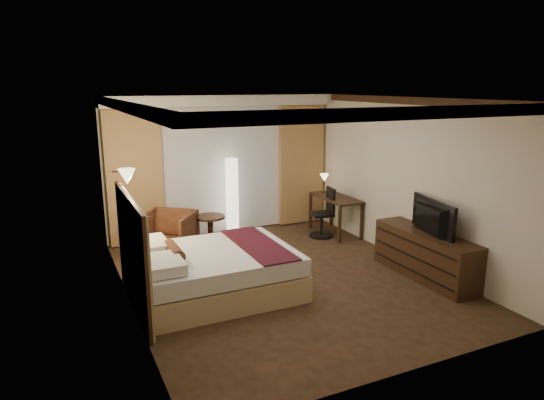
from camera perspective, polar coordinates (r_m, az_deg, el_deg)
name	(u,v)px	position (r m, az deg, el deg)	size (l,w,h in m)	color
floor	(283,279)	(7.50, 1.31, -9.23)	(4.50, 5.50, 0.01)	#301E13
ceiling	(284,98)	(6.92, 1.43, 11.86)	(4.50, 5.50, 0.01)	white
back_wall	(221,165)	(9.59, -5.97, 4.13)	(4.50, 0.02, 2.70)	beige
left_wall	(125,209)	(6.44, -16.87, -1.00)	(0.02, 5.50, 2.70)	beige
right_wall	(405,180)	(8.32, 15.40, 2.29)	(0.02, 5.50, 2.70)	beige
crown_molding	(284,103)	(6.93, 1.43, 11.36)	(4.50, 5.50, 0.12)	black
soffit	(224,100)	(9.23, -5.64, 11.59)	(4.50, 0.50, 0.20)	white
curtain_sheer	(223,171)	(9.53, -5.79, 3.47)	(2.48, 0.04, 2.45)	silver
curtain_left_drape	(135,178)	(9.07, -15.86, 2.51)	(1.00, 0.14, 2.45)	tan
curtain_right_drape	(301,165)	(10.16, 3.43, 4.14)	(1.00, 0.14, 2.45)	tan
wall_sconce	(127,177)	(7.17, -16.70, 2.66)	(0.24, 0.24, 0.24)	white
bed	(215,272)	(6.94, -6.68, -8.39)	(2.19, 1.71, 0.64)	white
headboard	(133,254)	(6.56, -16.00, -6.16)	(0.12, 2.01, 1.50)	tan
armchair	(168,232)	(8.53, -12.11, -3.66)	(0.83, 0.77, 0.85)	#492316
side_table	(211,232)	(8.86, -7.24, -3.71)	(0.54, 0.54, 0.59)	black
floor_lamp	(232,198)	(9.35, -4.70, 0.29)	(0.32, 0.32, 1.54)	white
desk	(335,215)	(9.64, 7.44, -1.79)	(0.55, 1.19, 0.75)	black
desk_lamp	(324,184)	(9.88, 6.16, 1.87)	(0.18, 0.18, 0.34)	#FFD899
office_chair	(322,212)	(9.39, 5.86, -1.46)	(0.47, 0.47, 0.97)	black
dresser	(425,255)	(7.80, 17.58, -6.17)	(0.50, 1.84, 0.72)	black
television	(427,213)	(7.59, 17.77, -1.43)	(1.08, 0.62, 0.14)	black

